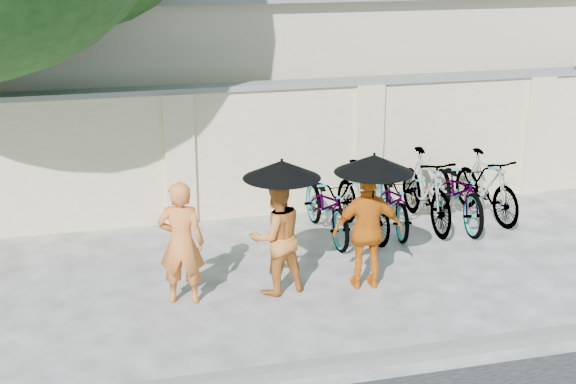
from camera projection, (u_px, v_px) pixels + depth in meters
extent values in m
plane|color=silver|center=(297.00, 299.00, 9.74)|extent=(80.00, 80.00, 0.00)
cube|color=slate|center=(341.00, 364.00, 8.16)|extent=(40.00, 0.16, 0.12)
cube|color=beige|center=(305.00, 149.00, 12.62)|extent=(20.00, 0.30, 2.00)
cube|color=beige|center=(302.00, 70.00, 16.18)|extent=(14.00, 6.00, 3.20)
imported|color=orange|center=(181.00, 243.00, 9.46)|extent=(0.64, 0.51, 1.52)
imported|color=orange|center=(276.00, 237.00, 9.74)|extent=(0.81, 0.69, 1.45)
cylinder|color=black|center=(282.00, 201.00, 9.53)|extent=(0.02, 0.02, 0.78)
cone|color=black|center=(282.00, 169.00, 9.41)|extent=(0.93, 0.93, 0.21)
imported|color=orange|center=(368.00, 231.00, 9.87)|extent=(0.91, 0.46, 1.49)
cylinder|color=black|center=(373.00, 195.00, 9.65)|extent=(0.02, 0.02, 0.78)
cone|color=black|center=(374.00, 164.00, 9.53)|extent=(0.96, 0.96, 0.22)
imported|color=#A9A9A9|center=(327.00, 205.00, 11.62)|extent=(0.69, 1.86, 0.97)
imported|color=#A9A9A9|center=(362.00, 200.00, 11.70)|extent=(0.68, 1.80, 1.05)
imported|color=#A9A9A9|center=(394.00, 200.00, 11.93)|extent=(0.82, 1.80, 0.91)
imported|color=#A9A9A9|center=(426.00, 189.00, 12.05)|extent=(0.59, 1.91, 1.14)
imported|color=#A9A9A9|center=(459.00, 190.00, 12.16)|extent=(0.85, 2.02, 1.04)
imported|color=#A9A9A9|center=(486.00, 186.00, 12.40)|extent=(0.66, 1.76, 1.04)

